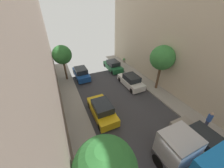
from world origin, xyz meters
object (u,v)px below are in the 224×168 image
Objects in this scene: pedestrian at (209,120)px; parked_car_left_3 at (81,73)px; parked_car_left_2 at (102,110)px; potted_plant_2 at (124,60)px; parked_car_right_3 at (113,66)px; parked_car_right_2 at (131,81)px; street_tree_1 at (162,58)px; parked_car_right_1 at (201,141)px; street_tree_0 at (62,55)px.

parked_car_left_3 is at bearing 118.64° from pedestrian.
parked_car_left_2 is 13.73m from potted_plant_2.
parked_car_left_2 is at bearing -120.94° from parked_car_right_3.
parked_car_right_3 is at bearing 90.00° from parked_car_right_2.
parked_car_right_1 is at bearing -108.74° from street_tree_1.
street_tree_1 is at bearing -41.22° from parked_car_left_3.
street_tree_0 is at bearing 124.33° from pedestrian.
street_tree_1 is (0.50, 6.70, 3.05)m from pedestrian.
potted_plant_2 is (3.06, 16.87, -0.13)m from parked_car_right_1.
parked_car_right_3 reaches higher than potted_plant_2.
street_tree_1 is (7.97, -6.98, 3.41)m from parked_car_left_3.
parked_car_left_2 is at bearing -90.00° from parked_car_left_3.
pedestrian is at bearing -81.72° from parked_car_right_3.
street_tree_1 reaches higher than parked_car_left_2.
parked_car_right_3 is at bearing 98.28° from pedestrian.
parked_car_right_1 is 1.00× the size of parked_car_right_3.
parked_car_left_2 is 1.00× the size of parked_car_left_3.
parked_car_right_2 is 9.58m from street_tree_0.
street_tree_1 is at bearing -93.07° from potted_plant_2.
pedestrian is 2.19× the size of potted_plant_2.
parked_car_right_3 is at bearing 2.09° from street_tree_0.
parked_car_left_2 and parked_car_right_3 have the same top height.
potted_plant_2 is at bearing 11.12° from street_tree_0.
parked_car_right_3 is 3.55m from potted_plant_2.
parked_car_left_2 is 8.48m from parked_car_left_3.
parked_car_right_1 and parked_car_right_3 have the same top height.
street_tree_0 reaches higher than parked_car_right_3.
parked_car_right_1 is at bearing -90.00° from parked_car_right_3.
parked_car_right_1 is (5.40, -14.54, 0.00)m from parked_car_left_3.
parked_car_left_2 is 1.00× the size of parked_car_right_1.
street_tree_0 is at bearing 103.19° from parked_car_left_2.
parked_car_left_3 is 0.88× the size of street_tree_0.
parked_car_right_3 is 5.36× the size of potted_plant_2.
parked_car_right_2 is 8.95m from pedestrian.
parked_car_left_3 is at bearing 137.35° from parked_car_right_2.
parked_car_right_1 is 17.15m from potted_plant_2.
parked_car_right_2 is 0.78× the size of street_tree_1.
street_tree_0 reaches higher than potted_plant_2.
potted_plant_2 is (8.46, 2.33, -0.13)m from parked_car_left_3.
parked_car_right_3 is at bearing 108.86° from street_tree_1.
street_tree_1 reaches higher than parked_car_left_3.
parked_car_right_2 is (5.40, 3.50, 0.00)m from parked_car_left_2.
parked_car_left_3 is (0.00, 8.48, 0.00)m from parked_car_left_2.
parked_car_right_1 is 1.00× the size of parked_car_right_2.
parked_car_right_2 is at bearing -42.65° from parked_car_left_3.
street_tree_1 is at bearing -35.86° from street_tree_0.
parked_car_right_1 is at bearing -157.22° from pedestrian.
potted_plant_2 is at bearing 30.36° from parked_car_right_3.
parked_car_left_3 is 15.58m from pedestrian.
parked_car_left_3 is 2.44× the size of pedestrian.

